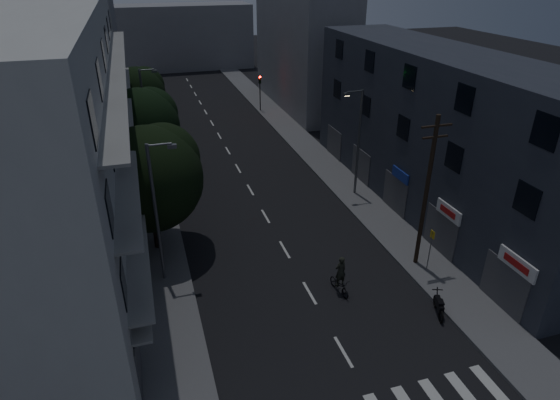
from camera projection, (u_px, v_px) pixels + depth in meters
ground at (237, 166)px, 41.17m from camera, size 160.00×160.00×0.00m
sidewalk_left at (149, 176)px, 39.18m from camera, size 3.00×90.00×0.15m
sidewalk_right at (316, 156)px, 43.10m from camera, size 3.00×90.00×0.15m
lane_markings at (223, 143)px, 46.49m from camera, size 0.15×60.50×0.01m
building_left at (67, 126)px, 28.91m from camera, size 7.00×36.00×14.00m
building_right at (437, 133)px, 32.43m from camera, size 6.19×28.00×11.00m
building_far_left at (90, 40)px, 54.00m from camera, size 6.00×20.00×16.00m
building_far_right at (302, 52)px, 55.83m from camera, size 6.00×20.00×13.00m
building_far_end at (177, 37)px, 77.23m from camera, size 24.00×8.00×10.00m
tree_near at (150, 175)px, 27.20m from camera, size 6.30×6.30×7.78m
tree_mid at (141, 124)px, 36.24m from camera, size 6.09×6.09×7.49m
tree_far at (138, 93)px, 46.65m from camera, size 5.51×5.51×6.81m
traffic_signal_far_right at (260, 86)px, 54.90m from camera, size 0.28×0.37×4.10m
traffic_signal_far_left at (149, 95)px, 51.13m from camera, size 0.28×0.37×4.10m
street_lamp_left_near at (158, 208)px, 24.42m from camera, size 1.51×0.25×8.00m
street_lamp_right at (357, 138)px, 34.10m from camera, size 1.51×0.25×8.00m
street_lamp_left_far at (146, 111)px, 40.35m from camera, size 1.51×0.25×8.00m
utility_pole at (427, 190)px, 25.66m from camera, size 1.80×0.24×9.00m
bus_stop_sign at (431, 243)px, 26.41m from camera, size 0.06×0.35×2.52m
motorcycle at (439, 306)px, 23.73m from camera, size 0.86×1.77×1.19m
cyclist at (340, 280)px, 25.16m from camera, size 0.90×1.86×2.26m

